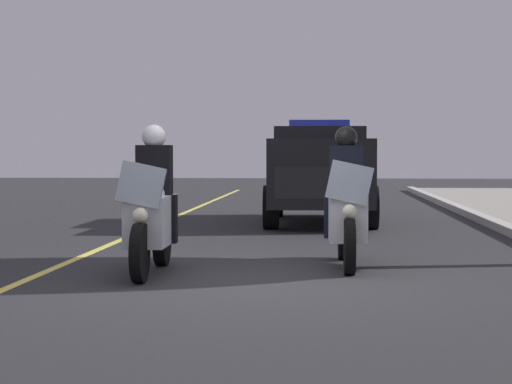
# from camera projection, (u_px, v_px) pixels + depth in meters

# --- Properties ---
(ground_plane) EXTENTS (80.00, 80.00, 0.00)m
(ground_plane) POSITION_uv_depth(u_px,v_px,m) (245.00, 281.00, 9.76)
(ground_plane) COLOR #28282B
(lane_stripe_center) EXTENTS (48.00, 0.12, 0.01)m
(lane_stripe_center) POSITION_uv_depth(u_px,v_px,m) (30.00, 278.00, 9.94)
(lane_stripe_center) COLOR #E0D14C
(lane_stripe_center) RESTS_ON ground
(police_motorcycle_lead_left) EXTENTS (2.14, 0.57, 1.72)m
(police_motorcycle_lead_left) POSITION_uv_depth(u_px,v_px,m) (152.00, 213.00, 10.33)
(police_motorcycle_lead_left) COLOR black
(police_motorcycle_lead_left) RESTS_ON ground
(police_motorcycle_lead_right) EXTENTS (2.14, 0.57, 1.72)m
(police_motorcycle_lead_right) POSITION_uv_depth(u_px,v_px,m) (347.00, 210.00, 10.95)
(police_motorcycle_lead_right) COLOR black
(police_motorcycle_lead_right) RESTS_ON ground
(police_suv) EXTENTS (4.95, 2.16, 2.05)m
(police_suv) POSITION_uv_depth(u_px,v_px,m) (319.00, 169.00, 17.88)
(police_suv) COLOR black
(police_suv) RESTS_ON ground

